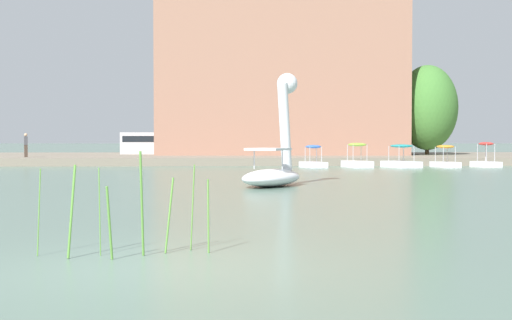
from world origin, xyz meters
name	(u,v)px	position (x,y,z in m)	size (l,w,h in m)	color
ground_plane	(138,268)	(0.00, 0.00, 0.00)	(506.77, 506.77, 0.00)	#567060
shore_bank_far	(214,158)	(0.00, 41.72, 0.25)	(119.07, 18.05, 0.50)	slate
swan_boat	(275,159)	(2.83, 15.12, 0.98)	(3.05, 3.62, 4.15)	white
pedal_boat_blue	(313,161)	(6.16, 30.39, 0.38)	(1.57, 2.14, 1.34)	white
pedal_boat_lime	(357,160)	(8.79, 30.49, 0.42)	(1.65, 2.38, 1.46)	white
pedal_boat_teal	(401,160)	(11.43, 30.39, 0.43)	(2.14, 2.68, 1.38)	white
pedal_boat_orange	(445,160)	(14.13, 30.51, 0.44)	(1.36, 2.14, 1.34)	white
pedal_boat_red	(486,160)	(16.65, 30.60, 0.43)	(1.47, 2.02, 1.51)	white
tree_broadleaf_right	(270,101)	(4.30, 41.85, 4.62)	(5.44, 5.27, 6.41)	#4C3823
tree_willow_near_path	(427,108)	(16.20, 41.05, 4.07)	(6.22, 6.37, 6.79)	#423323
person_on_path	(26,145)	(-12.19, 35.30, 1.32)	(0.29, 0.29, 1.57)	#47382D
parked_van	(151,142)	(-5.08, 44.31, 1.43)	(4.75, 2.11, 1.71)	silver
apartment_block	(279,62)	(5.22, 45.12, 7.92)	(18.58, 12.48, 14.82)	#996B56
reed_clump_foreground	(128,212)	(-0.26, 0.88, 0.64)	(2.49, 0.89, 1.52)	#568E38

